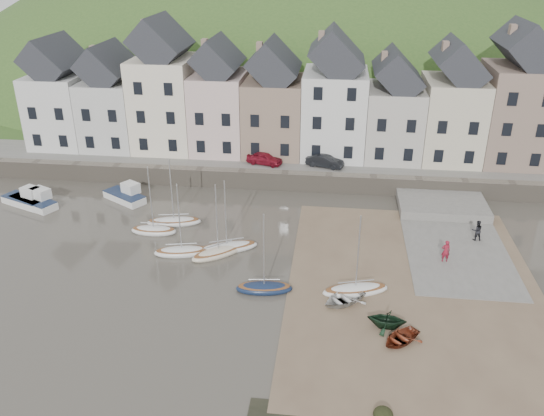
# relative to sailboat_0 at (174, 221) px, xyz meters

# --- Properties ---
(ground) EXTENTS (160.00, 160.00, 0.00)m
(ground) POSITION_rel_sailboat_0_xyz_m (8.97, -7.97, -0.26)
(ground) COLOR #454036
(ground) RESTS_ON ground
(quay_land) EXTENTS (90.00, 30.00, 1.50)m
(quay_land) POSITION_rel_sailboat_0_xyz_m (8.97, 24.03, 0.49)
(quay_land) COLOR #345522
(quay_land) RESTS_ON ground
(quay_street) EXTENTS (70.00, 7.00, 0.10)m
(quay_street) POSITION_rel_sailboat_0_xyz_m (8.97, 12.53, 1.29)
(quay_street) COLOR slate
(quay_street) RESTS_ON quay_land
(seawall) EXTENTS (70.00, 1.20, 1.80)m
(seawall) POSITION_rel_sailboat_0_xyz_m (8.97, 9.03, 0.64)
(seawall) COLOR slate
(seawall) RESTS_ON ground
(beach) EXTENTS (18.00, 26.00, 0.06)m
(beach) POSITION_rel_sailboat_0_xyz_m (19.97, -7.97, -0.23)
(beach) COLOR brown
(beach) RESTS_ON ground
(slipway) EXTENTS (8.00, 18.00, 0.12)m
(slipway) POSITION_rel_sailboat_0_xyz_m (23.97, 0.03, -0.20)
(slipway) COLOR slate
(slipway) RESTS_ON ground
(hillside) EXTENTS (134.40, 84.00, 84.00)m
(hillside) POSITION_rel_sailboat_0_xyz_m (3.97, 52.03, -18.25)
(hillside) COLOR #345522
(hillside) RESTS_ON ground
(townhouse_terrace) EXTENTS (61.05, 8.00, 13.93)m
(townhouse_terrace) POSITION_rel_sailboat_0_xyz_m (10.73, 16.03, 7.06)
(townhouse_terrace) COLOR silver
(townhouse_terrace) RESTS_ON quay_land
(sailboat_0) EXTENTS (4.98, 2.39, 6.32)m
(sailboat_0) POSITION_rel_sailboat_0_xyz_m (0.00, 0.00, 0.00)
(sailboat_0) COLOR white
(sailboat_0) RESTS_ON ground
(sailboat_1) EXTENTS (3.98, 1.59, 6.32)m
(sailboat_1) POSITION_rel_sailboat_0_xyz_m (-1.26, -1.84, 0.00)
(sailboat_1) COLOR white
(sailboat_1) RESTS_ON ground
(sailboat_2) EXTENTS (4.54, 4.10, 6.32)m
(sailboat_2) POSITION_rel_sailboat_0_xyz_m (5.01, -4.88, 0.00)
(sailboat_2) COLOR beige
(sailboat_2) RESTS_ON ground
(sailboat_3) EXTENTS (4.66, 2.40, 6.32)m
(sailboat_3) POSITION_rel_sailboat_0_xyz_m (2.10, -5.11, 0.00)
(sailboat_3) COLOR white
(sailboat_3) RESTS_ON ground
(sailboat_4) EXTENTS (5.29, 3.38, 6.32)m
(sailboat_4) POSITION_rel_sailboat_0_xyz_m (5.54, -4.06, -0.00)
(sailboat_4) COLOR white
(sailboat_4) RESTS_ON ground
(sailboat_5) EXTENTS (4.22, 1.97, 6.32)m
(sailboat_5) POSITION_rel_sailboat_0_xyz_m (9.31, -9.50, 0.00)
(sailboat_5) COLOR #142341
(sailboat_5) RESTS_ON ground
(sailboat_6) EXTENTS (5.04, 2.80, 6.32)m
(sailboat_6) POSITION_rel_sailboat_0_xyz_m (15.77, -8.97, -0.00)
(sailboat_6) COLOR white
(sailboat_6) RESTS_ON ground
(motorboat_0) EXTENTS (5.39, 3.80, 1.70)m
(motorboat_0) POSITION_rel_sailboat_0_xyz_m (-14.07, 2.13, 0.32)
(motorboat_0) COLOR white
(motorboat_0) RESTS_ON ground
(motorboat_1) EXTENTS (4.90, 3.34, 1.70)m
(motorboat_1) POSITION_rel_sailboat_0_xyz_m (-15.06, 2.36, 0.32)
(motorboat_1) COLOR white
(motorboat_1) RESTS_ON ground
(motorboat_2) EXTENTS (4.73, 3.86, 1.70)m
(motorboat_2) POSITION_rel_sailboat_0_xyz_m (-5.98, 4.40, 0.32)
(motorboat_2) COLOR white
(motorboat_2) RESTS_ON ground
(rowboat_white) EXTENTS (3.98, 3.84, 0.67)m
(rowboat_white) POSITION_rel_sailboat_0_xyz_m (14.92, -10.37, 0.13)
(rowboat_white) COLOR beige
(rowboat_white) RESTS_ON beach
(rowboat_green) EXTENTS (2.71, 2.40, 1.32)m
(rowboat_green) POSITION_rel_sailboat_0_xyz_m (17.69, -12.82, 0.46)
(rowboat_green) COLOR black
(rowboat_green) RESTS_ON beach
(rowboat_red) EXTENTS (3.39, 3.38, 0.58)m
(rowboat_red) POSITION_rel_sailboat_0_xyz_m (18.46, -14.17, 0.09)
(rowboat_red) COLOR maroon
(rowboat_red) RESTS_ON beach
(person_red) EXTENTS (0.71, 0.51, 1.83)m
(person_red) POSITION_rel_sailboat_0_xyz_m (22.71, -3.96, 0.77)
(person_red) COLOR maroon
(person_red) RESTS_ON slipway
(person_dark) EXTENTS (0.92, 0.75, 1.77)m
(person_dark) POSITION_rel_sailboat_0_xyz_m (25.84, -0.06, 0.75)
(person_dark) COLOR black
(person_dark) RESTS_ON slipway
(car_left) EXTENTS (4.02, 2.45, 1.28)m
(car_left) POSITION_rel_sailboat_0_xyz_m (6.55, 11.53, 1.98)
(car_left) COLOR maroon
(car_left) RESTS_ON quay_street
(car_right) EXTENTS (4.09, 2.43, 1.27)m
(car_right) POSITION_rel_sailboat_0_xyz_m (12.84, 11.53, 1.98)
(car_right) COLOR black
(car_right) RESTS_ON quay_street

